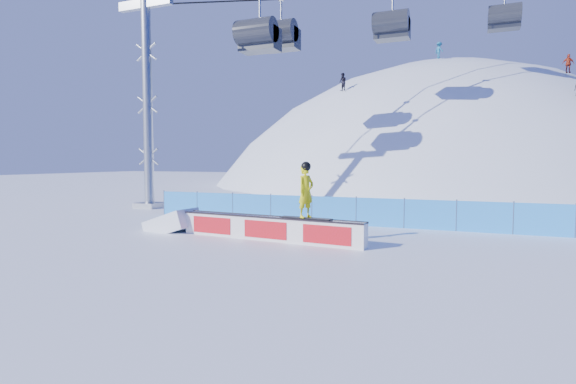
% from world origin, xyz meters
% --- Properties ---
extents(ground, '(160.00, 160.00, 0.00)m').
position_xyz_m(ground, '(0.00, 0.00, 0.00)').
color(ground, white).
rests_on(ground, ground).
extents(snow_hill, '(64.00, 64.00, 64.00)m').
position_xyz_m(snow_hill, '(0.00, 42.00, -18.00)').
color(snow_hill, white).
rests_on(snow_hill, ground).
extents(safety_fence, '(22.05, 0.05, 1.30)m').
position_xyz_m(safety_fence, '(0.00, 4.50, 0.60)').
color(safety_fence, '#268DF0').
rests_on(safety_fence, ground).
extents(rail_box, '(7.06, 1.18, 0.85)m').
position_xyz_m(rail_box, '(-2.96, -0.13, 0.42)').
color(rail_box, white).
rests_on(rail_box, ground).
extents(snow_ramp, '(2.15, 1.47, 1.27)m').
position_xyz_m(snow_ramp, '(-7.34, 0.30, 0.00)').
color(snow_ramp, white).
rests_on(snow_ramp, ground).
extents(snowboarder, '(1.83, 0.75, 1.89)m').
position_xyz_m(snowboarder, '(-1.52, -0.27, 1.77)').
color(snowboarder, black).
rests_on(snowboarder, rail_box).
extents(distant_skiers, '(20.11, 9.40, 7.21)m').
position_xyz_m(distant_skiers, '(2.44, 30.54, 11.28)').
color(distant_skiers, black).
rests_on(distant_skiers, ground).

